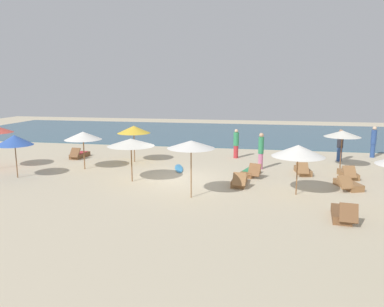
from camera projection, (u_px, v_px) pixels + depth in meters
The scene contains 21 objects.
ground_plane at pixel (178, 179), 18.07m from camera, with size 60.00×60.00×0.00m, color beige.
ocean_water at pixel (219, 133), 34.48m from camera, with size 48.00×16.00×0.06m, color #3D6075.
umbrella_0 at pixel (83, 136), 19.79m from camera, with size 1.95×1.95×2.02m.
umbrella_1 at pixel (298, 151), 15.14m from camera, with size 2.14×2.14×2.09m.
umbrella_2 at pixel (191, 145), 14.71m from camera, with size 1.90×1.90×2.32m.
umbrella_3 at pixel (342, 134), 20.06m from camera, with size 1.92×1.92×2.04m.
umbrella_4 at pixel (14, 140), 17.95m from camera, with size 1.72×1.72×2.10m.
umbrella_7 at pixel (131, 142), 17.25m from camera, with size 2.18×2.18×2.03m.
umbrella_8 at pixel (134, 130), 21.59m from camera, with size 1.91×1.91×2.13m.
lounger_0 at pixel (303, 171), 19.03m from camera, with size 0.80×1.75×0.69m.
lounger_1 at pixel (239, 181), 16.94m from camera, with size 0.68×1.72×0.69m.
lounger_2 at pixel (251, 172), 18.66m from camera, with size 1.04×1.75×0.73m.
lounger_3 at pixel (79, 155), 23.16m from camera, with size 0.70×1.71×0.71m.
lounger_4 at pixel (348, 174), 18.27m from camera, with size 0.80×1.75×0.69m.
lounger_5 at pixel (342, 214), 12.68m from camera, with size 0.78×1.72×0.72m.
lounger_6 at pixel (348, 185), 16.39m from camera, with size 1.15×1.79×0.68m.
person_0 at pixel (340, 145), 21.97m from camera, with size 0.46×0.46×1.89m.
person_2 at pixel (261, 150), 19.95m from camera, with size 0.41×0.41×1.96m.
person_3 at pixel (373, 142), 23.11m from camera, with size 0.45×0.45×1.94m.
person_4 at pixel (236, 143), 22.95m from camera, with size 0.37×0.37×1.79m.
surfboard at pixel (179, 168), 20.14m from camera, with size 0.94×2.07×0.07m.
Camera 1 is at (3.91, -17.11, 4.53)m, focal length 35.05 mm.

